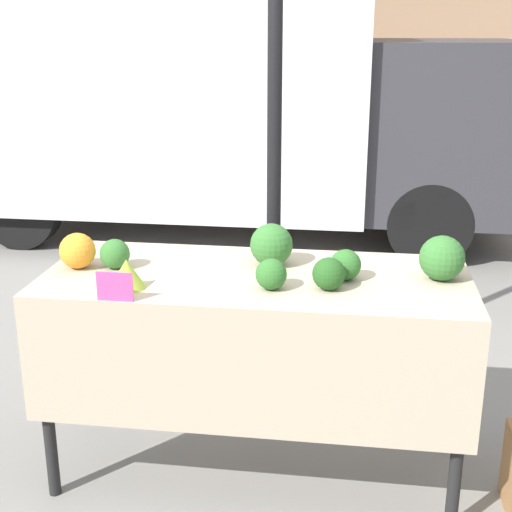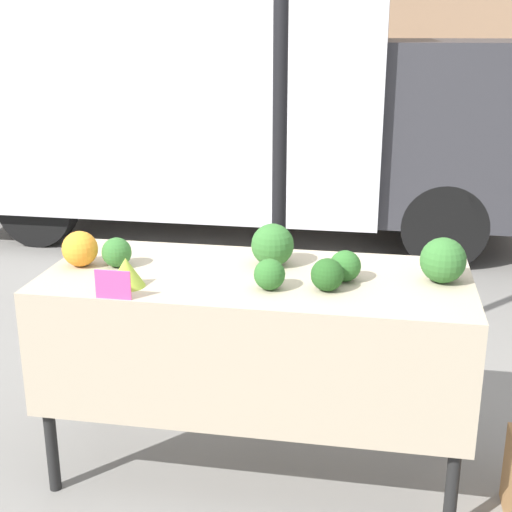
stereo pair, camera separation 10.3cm
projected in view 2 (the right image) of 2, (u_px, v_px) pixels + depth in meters
ground_plane at (256, 465)px, 3.18m from camera, size 40.00×40.00×0.00m
tent_pole at (279, 167)px, 3.45m from camera, size 0.07×0.07×2.44m
parked_truck at (229, 97)px, 6.64m from camera, size 5.15×2.26×2.31m
market_table at (253, 310)px, 2.88m from camera, size 1.74×0.74×0.90m
orange_cauliflower at (80, 249)px, 2.99m from camera, size 0.15×0.15×0.15m
romanesco_head at (126, 272)px, 2.76m from camera, size 0.14×0.14×0.12m
broccoli_head_0 at (345, 266)px, 2.81m from camera, size 0.12×0.12×0.12m
broccoli_head_1 at (270, 274)px, 2.72m from camera, size 0.12×0.12×0.12m
broccoli_head_2 at (273, 245)px, 2.99m from camera, size 0.18×0.18×0.18m
broccoli_head_3 at (443, 260)px, 2.79m from camera, size 0.18×0.18×0.18m
broccoli_head_4 at (116, 253)px, 2.98m from camera, size 0.13×0.13×0.13m
broccoli_head_5 at (327, 275)px, 2.71m from camera, size 0.13×0.13×0.13m
price_sign at (113, 285)px, 2.63m from camera, size 0.14×0.01×0.11m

